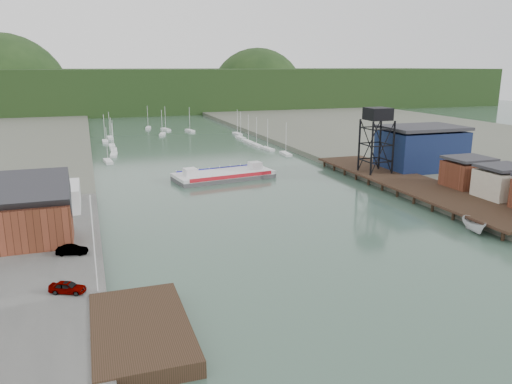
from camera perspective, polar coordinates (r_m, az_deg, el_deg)
ground at (r=65.04m, az=13.90°, el=-11.78°), size 600.00×600.00×0.00m
east_land at (r=181.39m, az=25.11°, el=3.99°), size 120.00×400.00×3.20m
west_quay at (r=74.31m, az=-23.25°, el=-8.51°), size 16.00×80.00×1.60m
west_stage at (r=55.92m, az=-13.04°, el=-15.23°), size 10.00×18.00×1.80m
east_pier at (r=119.68m, az=17.46°, el=0.94°), size 14.00×70.00×2.45m
harbor_building at (r=82.28m, az=-24.52°, el=-2.58°), size 12.20×8.20×8.90m
white_shed at (r=102.30m, az=-24.50°, el=-0.77°), size 18.00×12.00×4.50m
flagpole at (r=62.21m, az=-18.04°, el=-5.70°), size 0.16×0.16×12.00m
lift_tower at (r=126.99m, az=13.74°, el=8.22°), size 6.50×6.50×16.00m
blue_shed at (r=138.19m, az=18.37°, el=4.77°), size 20.50×14.50×11.30m
marina_sailboats at (r=192.06m, az=-8.74°, el=5.77°), size 57.71×92.65×0.90m
distant_hills at (r=351.71m, az=-14.27°, el=10.92°), size 500.00×120.00×80.00m
chain_ferry at (r=127.41m, az=-3.70°, el=1.95°), size 26.28×13.75×3.61m
motorboat at (r=94.26m, az=23.64°, el=-3.53°), size 3.93×6.82×2.48m
car_west_a at (r=64.82m, az=-20.74°, el=-10.13°), size 4.67×3.38×1.48m
car_west_b at (r=77.02m, az=-20.29°, el=-6.22°), size 4.55×2.45×1.42m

